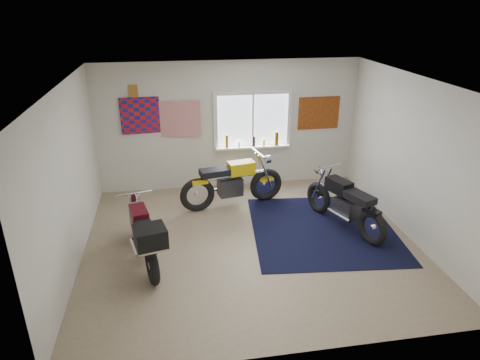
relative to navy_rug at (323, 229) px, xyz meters
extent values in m
plane|color=#9E896B|center=(-1.37, -0.24, -0.01)|extent=(5.50, 5.50, 0.00)
plane|color=white|center=(-1.37, -0.24, 2.69)|extent=(5.50, 5.50, 0.00)
plane|color=silver|center=(-1.37, 2.26, 1.34)|extent=(5.50, 0.00, 5.50)
plane|color=silver|center=(-1.37, -2.74, 1.34)|extent=(5.50, 0.00, 5.50)
plane|color=silver|center=(-4.12, -0.24, 1.34)|extent=(0.00, 5.00, 5.00)
plane|color=silver|center=(1.38, -0.24, 1.34)|extent=(0.00, 5.00, 5.00)
cube|color=black|center=(0.00, 0.00, 0.00)|extent=(2.74, 2.83, 0.01)
cube|color=white|center=(-0.87, 2.24, 1.44)|extent=(1.50, 0.02, 1.10)
cube|color=white|center=(-0.87, 2.23, 2.03)|extent=(1.66, 0.06, 0.08)
cube|color=white|center=(-0.87, 2.23, 0.85)|extent=(1.66, 0.06, 0.08)
cube|color=white|center=(-1.66, 2.23, 1.44)|extent=(0.08, 0.06, 1.10)
cube|color=white|center=(-0.08, 2.23, 1.44)|extent=(0.08, 0.06, 1.10)
cube|color=white|center=(-0.87, 2.23, 1.44)|extent=(0.04, 0.06, 1.10)
cube|color=white|center=(-0.87, 2.17, 0.87)|extent=(1.60, 0.16, 0.04)
cylinder|color=#895A14|center=(-1.43, 2.16, 1.03)|extent=(0.07, 0.07, 0.28)
cylinder|color=silver|center=(-1.17, 2.16, 0.95)|extent=(0.06, 0.06, 0.12)
cylinder|color=black|center=(-0.85, 2.16, 1.00)|extent=(0.06, 0.06, 0.22)
cylinder|color=#BCC517|center=(-0.63, 2.16, 0.96)|extent=(0.05, 0.05, 0.14)
cylinder|color=brown|center=(-0.36, 2.16, 1.04)|extent=(0.09, 0.09, 0.30)
plane|color=red|center=(-3.07, 2.24, 1.64)|extent=(1.00, 0.07, 1.00)
plane|color=red|center=(-2.42, 2.22, 1.54)|extent=(0.90, 0.09, 0.90)
cube|color=#9F672D|center=(-3.27, 2.24, 2.14)|extent=(0.18, 0.02, 0.24)
cube|color=#A54C14|center=(0.58, 2.24, 1.54)|extent=(0.90, 0.03, 0.70)
torus|color=black|center=(-0.75, 1.36, 0.33)|extent=(0.70, 0.26, 0.69)
torus|color=black|center=(-2.16, 1.09, 0.33)|extent=(0.70, 0.26, 0.69)
cylinder|color=silver|center=(-0.75, 1.36, 0.33)|extent=(0.13, 0.12, 0.11)
cylinder|color=silver|center=(-2.16, 1.09, 0.33)|extent=(0.13, 0.12, 0.11)
cylinder|color=silver|center=(-1.45, 1.23, 0.63)|extent=(1.29, 0.33, 0.09)
cube|color=#2F2F31|center=(-1.50, 1.22, 0.40)|extent=(0.51, 0.37, 0.35)
cylinder|color=silver|center=(-1.54, 1.38, 0.30)|extent=(0.57, 0.18, 0.07)
cube|color=#E2B90B|center=(-1.27, 1.26, 0.77)|extent=(0.55, 0.36, 0.25)
cube|color=black|center=(-1.81, 1.16, 0.75)|extent=(0.61, 0.39, 0.12)
cube|color=#E2B90B|center=(-2.11, 1.10, 0.61)|extent=(0.33, 0.22, 0.08)
cube|color=#E2B90B|center=(-0.75, 1.36, 0.46)|extent=(0.31, 0.19, 0.05)
cylinder|color=silver|center=(-0.93, 1.33, 1.04)|extent=(0.16, 0.63, 0.04)
cylinder|color=silver|center=(-0.73, 1.37, 0.88)|extent=(0.13, 0.18, 0.16)
torus|color=black|center=(0.13, 0.68, 0.30)|extent=(0.34, 0.62, 0.61)
torus|color=black|center=(0.63, -0.59, 0.30)|extent=(0.34, 0.62, 0.61)
cylinder|color=silver|center=(0.13, 0.68, 0.30)|extent=(0.13, 0.14, 0.11)
cylinder|color=silver|center=(0.63, -0.59, 0.30)|extent=(0.13, 0.14, 0.11)
cylinder|color=silver|center=(0.38, 0.04, 0.60)|extent=(0.53, 1.17, 0.09)
cube|color=#2F2F31|center=(0.40, 0.00, 0.38)|extent=(0.41, 0.51, 0.33)
cylinder|color=silver|center=(0.25, -0.06, 0.29)|extent=(0.26, 0.52, 0.07)
cube|color=black|center=(0.32, 0.21, 0.73)|extent=(0.41, 0.55, 0.23)
cube|color=black|center=(0.51, -0.27, 0.71)|extent=(0.45, 0.60, 0.12)
cube|color=black|center=(0.61, -0.55, 0.58)|extent=(0.25, 0.33, 0.08)
cube|color=black|center=(0.13, 0.68, 0.41)|extent=(0.23, 0.30, 0.05)
cylinder|color=silver|center=(0.20, 0.51, 0.99)|extent=(0.58, 0.25, 0.04)
cylinder|color=silver|center=(0.13, 0.70, 0.83)|extent=(0.18, 0.15, 0.16)
torus|color=black|center=(-3.27, 0.18, 0.29)|extent=(0.26, 0.61, 0.60)
torus|color=black|center=(-2.97, -1.09, 0.29)|extent=(0.26, 0.61, 0.60)
cylinder|color=silver|center=(-3.27, 0.18, 0.29)|extent=(0.11, 0.12, 0.10)
cylinder|color=silver|center=(-2.97, -1.09, 0.29)|extent=(0.11, 0.12, 0.10)
cylinder|color=silver|center=(-3.12, -0.46, 0.57)|extent=(0.35, 1.16, 0.08)
cube|color=#2F2F31|center=(-3.11, -0.50, 0.37)|extent=(0.35, 0.47, 0.32)
cylinder|color=silver|center=(-3.25, -0.54, 0.27)|extent=(0.18, 0.51, 0.06)
cube|color=#400A11|center=(-3.16, -0.29, 0.70)|extent=(0.34, 0.51, 0.22)
cube|color=black|center=(-3.04, -0.77, 0.68)|extent=(0.37, 0.56, 0.11)
cube|color=#400A11|center=(-2.98, -1.04, 0.55)|extent=(0.21, 0.31, 0.07)
cube|color=#400A11|center=(-3.27, 0.18, 0.40)|extent=(0.19, 0.28, 0.05)
cylinder|color=silver|center=(-3.23, 0.01, 0.94)|extent=(0.57, 0.16, 0.03)
cylinder|color=silver|center=(-3.27, 0.19, 0.79)|extent=(0.17, 0.12, 0.15)
cube|color=black|center=(-2.95, -1.18, 0.81)|extent=(0.50, 0.48, 0.28)
camera|label=1|loc=(-2.56, -6.39, 3.82)|focal=32.00mm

